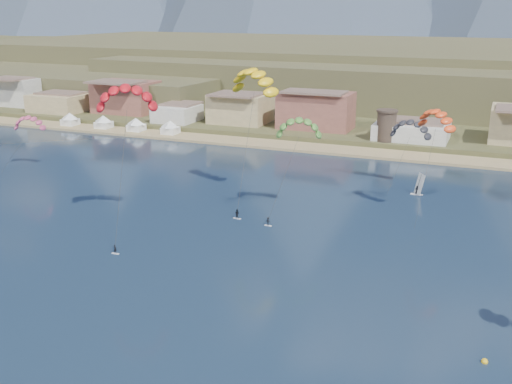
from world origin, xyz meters
TOP-DOWN VIEW (x-y plane):
  - ground at (0.00, 0.00)m, footprint 2400.00×2400.00m
  - beach at (0.00, 106.00)m, footprint 2200.00×12.00m
  - land at (0.00, 560.00)m, footprint 2200.00×900.00m
  - foothills at (22.39, 232.47)m, footprint 940.00×210.00m
  - town at (-40.00, 122.00)m, footprint 400.00×24.00m
  - watchtower at (5.00, 114.00)m, footprint 5.82×5.82m
  - beach_tents at (-76.25, 106.00)m, footprint 43.40×6.40m
  - kitesurfer_red at (-24.12, 34.43)m, footprint 11.29×15.94m
  - kitesurfer_yellow at (-11.45, 59.11)m, footprint 12.55×18.68m
  - kitesurfer_green at (0.09, 52.10)m, footprint 9.25×11.28m
  - distant_kite_pink at (-69.09, 60.03)m, footprint 8.40×6.64m
  - distant_kite_dark at (16.20, 78.66)m, footprint 9.53×6.39m
  - distant_kite_orange at (23.06, 59.63)m, footprint 8.37×7.91m
  - windsurfer at (19.34, 73.09)m, footprint 2.52×2.74m
  - buoy at (34.71, 12.82)m, footprint 0.74×0.74m

SIDE VIEW (x-z plane):
  - ground at x=0.00m, z-range 0.00..0.00m
  - land at x=0.00m, z-range -2.00..2.00m
  - buoy at x=34.71m, z-range -0.24..0.50m
  - beach at x=0.00m, z-range -0.20..0.70m
  - windsurfer at x=19.34m, z-range -0.81..3.63m
  - beach_tents at x=-76.25m, z-range 1.21..6.21m
  - watchtower at x=5.00m, z-range 2.07..10.67m
  - town at x=-40.00m, z-range 2.00..14.00m
  - foothills at x=22.39m, z-range 0.08..18.08m
  - distant_kite_pink at x=-69.09m, z-range 4.30..19.03m
  - distant_kite_dark at x=16.20m, z-range 5.00..21.46m
  - kitesurfer_green at x=0.09m, z-range 7.17..26.49m
  - distant_kite_orange at x=23.06m, z-range 8.10..29.52m
  - kitesurfer_red at x=-24.12m, z-range 10.07..36.94m
  - kitesurfer_yellow at x=-11.45m, z-range 10.05..38.16m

